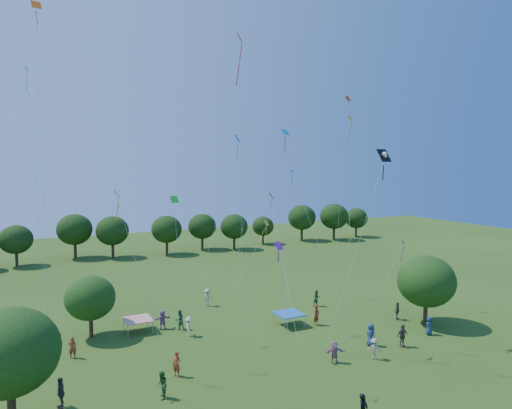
% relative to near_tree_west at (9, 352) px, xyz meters
% --- Properties ---
extents(near_tree_west, '(5.06, 5.06, 6.50)m').
position_rel_near_tree_west_xyz_m(near_tree_west, '(0.00, 0.00, 0.00)').
color(near_tree_west, '#422B19').
rests_on(near_tree_west, ground).
extents(near_tree_north, '(3.96, 3.96, 5.00)m').
position_rel_near_tree_west_xyz_m(near_tree_north, '(5.24, 11.95, -0.99)').
color(near_tree_north, '#422B19').
rests_on(near_tree_north, ground).
extents(near_tree_east, '(4.94, 4.94, 6.04)m').
position_rel_near_tree_west_xyz_m(near_tree_east, '(31.70, 2.21, -0.40)').
color(near_tree_east, '#422B19').
rests_on(near_tree_east, ground).
extents(treeline, '(88.01, 8.77, 6.77)m').
position_rel_near_tree_west_xyz_m(treeline, '(14.00, 44.61, -0.12)').
color(treeline, '#422B19').
rests_on(treeline, ground).
extents(tent_red_stripe, '(2.20, 2.20, 1.10)m').
position_rel_near_tree_west_xyz_m(tent_red_stripe, '(8.87, 11.49, -3.17)').
color(tent_red_stripe, red).
rests_on(tent_red_stripe, ground).
extents(tent_blue, '(2.20, 2.20, 1.10)m').
position_rel_near_tree_west_xyz_m(tent_blue, '(20.89, 7.18, -3.17)').
color(tent_blue, blue).
rests_on(tent_blue, ground).
extents(crowd_person_0, '(0.89, 0.85, 1.62)m').
position_rel_near_tree_west_xyz_m(crowd_person_0, '(1.09, 14.58, -3.40)').
color(crowd_person_0, '#1B2050').
rests_on(crowd_person_0, ground).
extents(crowd_person_1, '(0.69, 0.75, 1.69)m').
position_rel_near_tree_west_xyz_m(crowd_person_1, '(9.42, 2.13, -3.37)').
color(crowd_person_1, '#9A3A1C').
rests_on(crowd_person_1, ground).
extents(crowd_person_2, '(0.59, 0.89, 1.66)m').
position_rel_near_tree_west_xyz_m(crowd_person_2, '(7.81, -0.25, -3.38)').
color(crowd_person_2, '#2B5F28').
rests_on(crowd_person_2, ground).
extents(crowd_person_3, '(0.78, 1.13, 1.59)m').
position_rel_near_tree_west_xyz_m(crowd_person_3, '(12.36, 8.62, -3.42)').
color(crowd_person_3, beige).
rests_on(crowd_person_3, ground).
extents(crowd_person_4, '(0.60, 1.10, 1.80)m').
position_rel_near_tree_west_xyz_m(crowd_person_4, '(2.40, 1.29, -3.31)').
color(crowd_person_4, '#463B38').
rests_on(crowd_person_4, ground).
extents(crowd_person_5, '(1.52, 0.92, 1.53)m').
position_rel_near_tree_west_xyz_m(crowd_person_5, '(19.95, -0.71, -3.44)').
color(crowd_person_5, '#A25E88').
rests_on(crowd_person_5, ground).
extents(crowd_person_6, '(0.82, 0.58, 1.50)m').
position_rel_near_tree_west_xyz_m(crowd_person_6, '(30.04, 0.24, -3.46)').
color(crowd_person_6, navy).
rests_on(crowd_person_6, ground).
extents(crowd_person_7, '(0.68, 0.54, 1.57)m').
position_rel_near_tree_west_xyz_m(crowd_person_7, '(3.56, 8.29, -3.42)').
color(crowd_person_7, maroon).
rests_on(crowd_person_7, ground).
extents(crowd_person_8, '(0.82, 0.48, 1.61)m').
position_rel_near_tree_west_xyz_m(crowd_person_8, '(26.11, 10.67, -3.40)').
color(crowd_person_8, '#265A2A').
rests_on(crowd_person_8, ground).
extents(crowd_person_9, '(1.04, 1.00, 1.53)m').
position_rel_near_tree_west_xyz_m(crowd_person_9, '(22.84, -1.47, -3.45)').
color(crowd_person_9, '#A69E85').
rests_on(crowd_person_9, ground).
extents(crowd_person_10, '(0.99, 0.94, 1.60)m').
position_rel_near_tree_west_xyz_m(crowd_person_10, '(30.36, 4.17, -3.41)').
color(crowd_person_10, '#433A36').
rests_on(crowd_person_10, ground).
extents(crowd_person_11, '(1.50, 0.58, 1.59)m').
position_rel_near_tree_west_xyz_m(crowd_person_11, '(10.88, 11.24, -3.41)').
color(crowd_person_11, '#9A5A9A').
rests_on(crowd_person_11, ground).
extents(crowd_person_12, '(0.53, 0.89, 1.73)m').
position_rel_near_tree_west_xyz_m(crowd_person_12, '(24.24, 0.55, -3.35)').
color(crowd_person_12, navy).
rests_on(crowd_person_12, ground).
extents(crowd_person_13, '(0.77, 0.65, 1.76)m').
position_rel_near_tree_west_xyz_m(crowd_person_13, '(23.08, 6.24, -3.33)').
color(crowd_person_13, maroon).
rests_on(crowd_person_13, ground).
extents(crowd_person_14, '(0.91, 0.66, 1.67)m').
position_rel_near_tree_west_xyz_m(crowd_person_14, '(12.13, 10.48, -3.38)').
color(crowd_person_14, '#235137').
rests_on(crowd_person_14, ground).
extents(crowd_person_15, '(1.22, 1.03, 1.72)m').
position_rel_near_tree_west_xyz_m(crowd_person_15, '(16.51, 15.55, -3.35)').
color(crowd_person_15, '#B4AF90').
rests_on(crowd_person_15, ground).
extents(crowd_person_16, '(1.04, 0.50, 1.74)m').
position_rel_near_tree_west_xyz_m(crowd_person_16, '(26.26, -0.68, -3.34)').
color(crowd_person_16, '#453B37').
rests_on(crowd_person_16, ground).
extents(pirate_kite, '(6.06, 1.13, 13.75)m').
position_rel_near_tree_west_xyz_m(pirate_kite, '(25.55, 1.10, 10.05)').
color(pirate_kite, black).
extents(red_high_kite, '(0.66, 0.85, 22.07)m').
position_rel_near_tree_west_xyz_m(red_high_kite, '(15.28, 4.94, 14.82)').
color(red_high_kite, red).
extents(small_kite_0, '(2.33, 1.22, 19.18)m').
position_rel_near_tree_west_xyz_m(small_kite_0, '(28.61, 9.96, 11.76)').
color(small_kite_0, red).
extents(small_kite_1, '(1.15, 1.25, 15.82)m').
position_rel_near_tree_west_xyz_m(small_kite_1, '(20.96, -0.76, 8.82)').
color(small_kite_1, orange).
extents(small_kite_2, '(5.48, 3.37, 6.54)m').
position_rel_near_tree_west_xyz_m(small_kite_2, '(23.66, 17.47, 2.56)').
color(small_kite_2, '#F1A715').
extents(small_kite_3, '(1.34, 6.42, 10.28)m').
position_rel_near_tree_west_xyz_m(small_kite_3, '(18.90, 6.20, 5.47)').
color(small_kite_3, '#287A16').
extents(small_kite_4, '(1.14, 2.05, 15.15)m').
position_rel_near_tree_west_xyz_m(small_kite_4, '(18.13, 3.10, 9.08)').
color(small_kite_4, '#1164AE').
extents(small_kite_5, '(3.30, 4.00, 7.91)m').
position_rel_near_tree_west_xyz_m(small_kite_5, '(14.94, -1.83, 3.56)').
color(small_kite_5, purple).
extents(small_kite_6, '(1.02, 1.88, 18.92)m').
position_rel_near_tree_west_xyz_m(small_kite_6, '(1.54, 8.02, 10.72)').
color(small_kite_6, silver).
extents(small_kite_7, '(4.02, 2.00, 15.02)m').
position_rel_near_tree_west_xyz_m(small_kite_7, '(16.18, 8.75, 9.66)').
color(small_kite_7, '#0D9BCF').
extents(small_kite_8, '(0.74, 1.42, 23.86)m').
position_rel_near_tree_west_xyz_m(small_kite_8, '(2.09, 9.72, 15.48)').
color(small_kite_8, '#E95C0D').
extents(small_kite_9, '(3.19, 1.35, 11.20)m').
position_rel_near_tree_west_xyz_m(small_kite_9, '(5.82, -1.39, 6.10)').
color(small_kite_9, yellow).
extents(small_kite_10, '(0.53, 0.67, 6.58)m').
position_rel_near_tree_west_xyz_m(small_kite_10, '(25.89, 5.39, 2.69)').
color(small_kite_10, gold).
extents(small_kite_11, '(0.70, 0.88, 10.14)m').
position_rel_near_tree_west_xyz_m(small_kite_11, '(11.30, 8.33, 5.54)').
color(small_kite_11, '#1A8F25').
extents(small_kite_12, '(1.51, 6.75, 12.07)m').
position_rel_near_tree_west_xyz_m(small_kite_12, '(26.34, 14.07, 6.28)').
color(small_kite_12, '#177AE6').
extents(small_kite_13, '(1.65, 2.72, 7.02)m').
position_rel_near_tree_west_xyz_m(small_kite_13, '(25.45, -0.54, 2.42)').
color(small_kite_13, '#7B1891').
extents(small_kite_14, '(3.71, 1.20, 20.27)m').
position_rel_near_tree_west_xyz_m(small_kite_14, '(21.61, 14.42, 12.53)').
color(small_kite_14, white).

